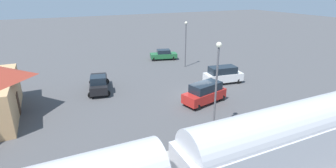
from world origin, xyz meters
The scene contains 9 objects.
ground_plane centered at (0.00, 0.00, 0.00)m, with size 200.00×200.00×0.00m, color #4C4C4F.
platform centered at (-10.00, 0.00, 0.15)m, with size 3.20×46.00×0.30m.
pedestrian_on_platform centered at (-10.45, 3.38, 1.28)m, with size 0.36×0.36×1.71m.
suv_red centered at (-1.67, 0.00, 1.15)m, with size 3.07×5.23×2.22m.
pickup_black centered at (6.61, 9.52, 1.03)m, with size 5.68×3.30×2.14m.
suv_white centered at (2.64, -5.56, 1.15)m, with size 2.60×5.12×2.22m.
sedan_green centered at (16.79, -3.54, 0.88)m, with size 2.89×4.81×1.74m.
light_pole_near_platform centered at (-7.20, 2.66, 4.89)m, with size 0.44×0.44×7.78m.
light_pole_lot_center centered at (11.28, -4.76, 4.47)m, with size 0.44×0.44×7.00m.
Camera 1 is at (-23.15, 14.46, 11.54)m, focal length 27.80 mm.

